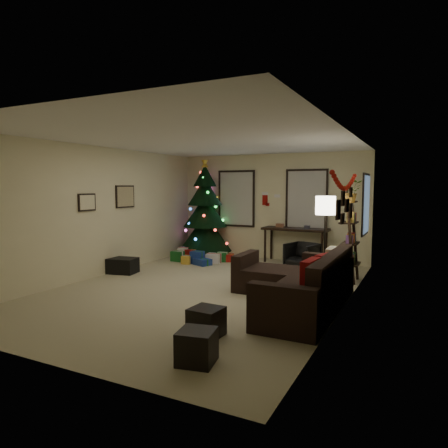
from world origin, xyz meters
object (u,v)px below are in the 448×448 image
(christmas_tree, at_px, (205,215))
(desk_chair, at_px, (302,256))
(desk, at_px, (295,232))
(bookshelf, at_px, (351,237))
(sofa, at_px, (300,287))

(christmas_tree, xyz_separation_m, desk_chair, (2.85, -0.59, -0.80))
(desk, bearing_deg, desk_chair, -61.38)
(desk_chair, bearing_deg, christmas_tree, -175.27)
(bookshelf, bearing_deg, desk_chair, 146.24)
(bookshelf, bearing_deg, sofa, -103.41)
(christmas_tree, bearing_deg, desk_chair, -11.68)
(desk, height_order, bookshelf, bookshelf)
(christmas_tree, relative_size, desk_chair, 4.42)
(sofa, xyz_separation_m, desk_chair, (-0.73, 2.75, 0.02))
(sofa, relative_size, desk, 1.74)
(desk_chair, relative_size, bookshelf, 0.33)
(sofa, height_order, desk_chair, sofa)
(christmas_tree, xyz_separation_m, bookshelf, (4.04, -1.39, -0.22))
(desk, distance_m, bookshelf, 2.12)
(desk, relative_size, bookshelf, 0.87)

